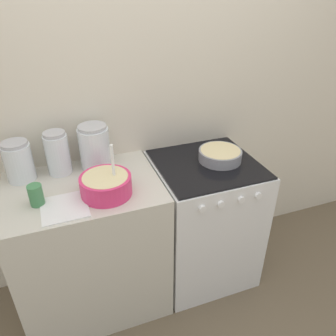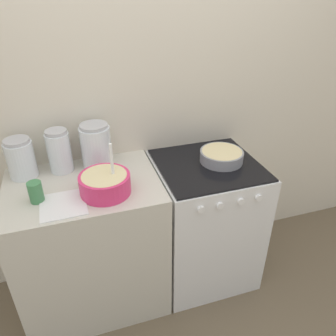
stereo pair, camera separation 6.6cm
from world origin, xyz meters
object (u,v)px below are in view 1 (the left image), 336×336
at_px(baking_pan, 220,155).
at_px(storage_jar_left, 19,164).
at_px(storage_jar_middle, 58,156).
at_px(stove, 203,220).
at_px(storage_jar_right, 95,149).
at_px(mixing_bowl, 106,184).
at_px(tin_can, 36,195).

height_order(baking_pan, storage_jar_left, storage_jar_left).
bearing_deg(storage_jar_middle, stove, -13.00).
xyz_separation_m(baking_pan, storage_jar_right, (-0.73, 0.19, 0.07)).
relative_size(storage_jar_middle, storage_jar_right, 0.97).
relative_size(stove, storage_jar_left, 3.90).
bearing_deg(stove, storage_jar_middle, 167.00).
relative_size(baking_pan, storage_jar_left, 1.16).
bearing_deg(stove, storage_jar_left, 169.50).
bearing_deg(storage_jar_right, mixing_bowl, -89.94).
xyz_separation_m(stove, storage_jar_left, (-1.06, 0.20, 0.54)).
height_order(storage_jar_left, tin_can, storage_jar_left).
distance_m(storage_jar_middle, tin_can, 0.32).
height_order(stove, storage_jar_right, storage_jar_right).
relative_size(baking_pan, tin_can, 2.40).
height_order(mixing_bowl, baking_pan, mixing_bowl).
distance_m(baking_pan, storage_jar_left, 1.17).
distance_m(baking_pan, storage_jar_right, 0.76).
bearing_deg(mixing_bowl, stove, 10.28).
bearing_deg(stove, baking_pan, 3.75).
height_order(stove, storage_jar_left, storage_jar_left).
height_order(mixing_bowl, storage_jar_left, mixing_bowl).
bearing_deg(tin_can, stove, 5.15).
xyz_separation_m(baking_pan, storage_jar_left, (-1.15, 0.19, 0.06)).
bearing_deg(tin_can, storage_jar_left, 104.80).
bearing_deg(storage_jar_middle, baking_pan, -11.44).
distance_m(stove, storage_jar_left, 1.21).
distance_m(storage_jar_right, tin_can, 0.45).
distance_m(storage_jar_left, tin_can, 0.30).
relative_size(stove, storage_jar_right, 3.39).
distance_m(mixing_bowl, storage_jar_left, 0.52).
bearing_deg(storage_jar_middle, storage_jar_right, 0.00).
bearing_deg(tin_can, mixing_bowl, -4.59).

